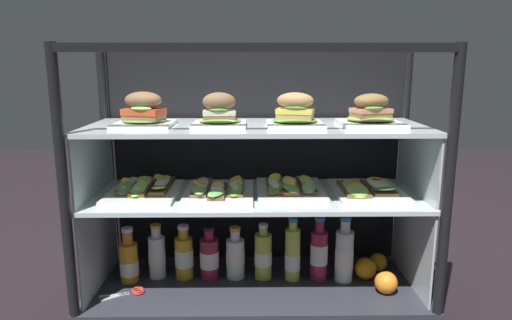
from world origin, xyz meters
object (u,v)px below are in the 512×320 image
object	(u,v)px
open_sandwich_tray_far_left	(219,190)
juice_bottle_front_right_end	(184,256)
juice_bottle_front_fourth	(235,257)
orange_fruit_beside_bottles	(366,269)
plated_roll_sandwich_mid_left	(295,114)
juice_bottle_front_left_end	(129,261)
plated_roll_sandwich_far_left	(144,112)
juice_bottle_front_middle	(263,255)
orange_fruit_rolled_forward	(378,262)
open_sandwich_tray_mid_right	(367,189)
open_sandwich_tray_mid_left	(145,188)
juice_bottle_back_center	(157,255)
juice_bottle_back_left	(293,255)
orange_fruit_near_left_post	(386,282)
plated_roll_sandwich_far_right	(219,114)
juice_bottle_front_second	(319,253)
juice_bottle_near_post	(344,255)
open_sandwich_tray_right_of_center	(290,187)
juice_bottle_back_right	(209,257)
kitchen_scissors	(133,292)
plated_roll_sandwich_mid_right	(371,114)

from	to	relation	value
open_sandwich_tray_far_left	juice_bottle_front_right_end	world-z (taller)	open_sandwich_tray_far_left
juice_bottle_front_fourth	orange_fruit_beside_bottles	bearing A→B (deg)	-2.24
plated_roll_sandwich_mid_left	juice_bottle_front_left_end	distance (m)	0.83
plated_roll_sandwich_far_left	juice_bottle_front_middle	bearing A→B (deg)	7.43
juice_bottle_front_middle	orange_fruit_rolled_forward	distance (m)	0.47
open_sandwich_tray_mid_right	orange_fruit_rolled_forward	xyz separation A→B (m)	(0.08, 0.10, -0.33)
open_sandwich_tray_mid_left	juice_bottle_back_center	size ratio (longest dim) A/B	1.45
juice_bottle_back_left	plated_roll_sandwich_mid_left	bearing A→B (deg)	-96.06
orange_fruit_near_left_post	plated_roll_sandwich_mid_left	bearing A→B (deg)	169.91
orange_fruit_rolled_forward	plated_roll_sandwich_far_right	bearing A→B (deg)	-168.36
juice_bottle_front_left_end	juice_bottle_front_second	distance (m)	0.72
open_sandwich_tray_mid_left	juice_bottle_front_fourth	distance (m)	0.43
open_sandwich_tray_mid_right	orange_fruit_near_left_post	world-z (taller)	open_sandwich_tray_mid_right
juice_bottle_front_middle	orange_fruit_near_left_post	distance (m)	0.46
juice_bottle_near_post	open_sandwich_tray_mid_left	bearing A→B (deg)	-179.45
plated_roll_sandwich_far_right	juice_bottle_back_center	bearing A→B (deg)	161.25
open_sandwich_tray_far_left	juice_bottle_back_center	world-z (taller)	open_sandwich_tray_far_left
open_sandwich_tray_right_of_center	orange_fruit_beside_bottles	bearing A→B (deg)	1.04
open_sandwich_tray_right_of_center	orange_fruit_beside_bottles	world-z (taller)	open_sandwich_tray_right_of_center
plated_roll_sandwich_far_left	plated_roll_sandwich_far_right	xyz separation A→B (m)	(0.26, -0.02, -0.00)
juice_bottle_front_second	orange_fruit_near_left_post	xyz separation A→B (m)	(0.23, -0.12, -0.06)
open_sandwich_tray_mid_right	juice_bottle_back_right	world-z (taller)	open_sandwich_tray_mid_right
plated_roll_sandwich_mid_left	juice_bottle_back_center	xyz separation A→B (m)	(-0.52, 0.08, -0.55)
plated_roll_sandwich_far_left	juice_bottle_front_left_end	distance (m)	0.58
open_sandwich_tray_far_left	juice_bottle_front_left_end	distance (m)	0.45
plated_roll_sandwich_far_right	plated_roll_sandwich_mid_left	distance (m)	0.26
juice_bottle_back_center	kitchen_scissors	world-z (taller)	juice_bottle_back_center
juice_bottle_back_right	juice_bottle_front_fourth	size ratio (longest dim) A/B	1.02
juice_bottle_front_middle	juice_bottle_near_post	size ratio (longest dim) A/B	0.86
open_sandwich_tray_right_of_center	juice_bottle_back_center	world-z (taller)	open_sandwich_tray_right_of_center
plated_roll_sandwich_far_left	juice_bottle_front_right_end	size ratio (longest dim) A/B	0.95
plated_roll_sandwich_mid_left	kitchen_scissors	distance (m)	0.86
plated_roll_sandwich_mid_right	juice_bottle_front_second	size ratio (longest dim) A/B	0.84
juice_bottle_front_middle	kitchen_scissors	distance (m)	0.49
juice_bottle_front_second	juice_bottle_near_post	size ratio (longest dim) A/B	0.98
open_sandwich_tray_mid_left	open_sandwich_tray_mid_right	distance (m)	0.81
open_sandwich_tray_right_of_center	juice_bottle_back_left	bearing A→B (deg)	26.22
plated_roll_sandwich_far_right	juice_bottle_back_right	xyz separation A→B (m)	(-0.05, 0.08, -0.56)
plated_roll_sandwich_mid_left	open_sandwich_tray_right_of_center	world-z (taller)	plated_roll_sandwich_mid_left
orange_fruit_rolled_forward	juice_bottle_near_post	bearing A→B (deg)	-153.00
open_sandwich_tray_mid_left	juice_bottle_front_fourth	bearing A→B (deg)	6.70
juice_bottle_front_fourth	juice_bottle_back_left	size ratio (longest dim) A/B	0.83
orange_fruit_near_left_post	plated_roll_sandwich_far_left	bearing A→B (deg)	175.14
juice_bottle_front_fourth	orange_fruit_near_left_post	world-z (taller)	juice_bottle_front_fourth
open_sandwich_tray_right_of_center	open_sandwich_tray_far_left	bearing A→B (deg)	-171.85
plated_roll_sandwich_mid_left	orange_fruit_rolled_forward	size ratio (longest dim) A/B	2.69
open_sandwich_tray_mid_right	juice_bottle_front_right_end	bearing A→B (deg)	175.74
plated_roll_sandwich_far_left	kitchen_scissors	size ratio (longest dim) A/B	1.26
juice_bottle_front_right_end	orange_fruit_beside_bottles	xyz separation A→B (m)	(0.70, -0.02, -0.05)
plated_roll_sandwich_far_right	open_sandwich_tray_right_of_center	size ratio (longest dim) A/B	0.59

